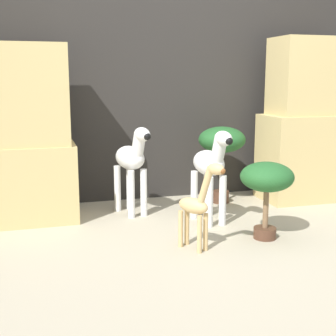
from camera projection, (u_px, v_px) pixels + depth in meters
name	position (u px, v px, depth m)	size (l,w,h in m)	color
ground_plane	(230.00, 257.00, 2.89)	(14.00, 14.00, 0.00)	#B2A88E
wall_back	(162.00, 76.00, 4.18)	(6.40, 0.08, 2.20)	#2D2B28
rock_pillar_left	(14.00, 139.00, 3.50)	(0.89, 0.47, 1.34)	#D1B775
rock_pillar_right	(312.00, 126.00, 4.19)	(0.89, 0.47, 1.43)	#D1B775
zebra_right	(211.00, 167.00, 3.49)	(0.24, 0.48, 0.72)	white
zebra_left	(132.00, 162.00, 3.72)	(0.28, 0.48, 0.72)	white
giraffe_figurine	(198.00, 204.00, 2.95)	(0.25, 0.34, 0.59)	tan
potted_palm_front	(267.00, 181.00, 3.15)	(0.36, 0.36, 0.53)	#513323
potted_palm_back	(222.00, 143.00, 4.05)	(0.41, 0.41, 0.67)	#513323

